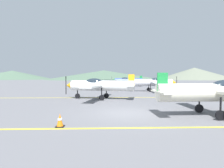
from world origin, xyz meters
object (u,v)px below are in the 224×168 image
Objects in this scene: traffic_cone_front at (60,120)px; airplane_mid at (100,85)px; airplane_far at (153,82)px; car_sedan at (110,84)px; airplane_near at (217,92)px; airplane_back at (127,80)px.

airplane_mid is at bearing 81.80° from traffic_cone_front.
traffic_cone_front is (-1.43, -9.92, -1.08)m from airplane_mid.
car_sedan is at bearing 131.75° from airplane_far.
airplane_far is at bearing 64.57° from traffic_cone_front.
airplane_near is at bearing -77.24° from car_sedan.
airplane_far is 21.11m from traffic_cone_front.
airplane_back is 1.87× the size of car_sedan.
airplane_mid is at bearing -129.90° from airplane_far.
airplane_far reaches higher than traffic_cone_front.
airplane_back is (-2.09, 14.44, 0.00)m from airplane_far.
airplane_near is 24.73m from car_sedan.
airplane_back reaches higher than car_sedan.
airplane_mid is 10.08m from traffic_cone_front.
airplane_near is 13.74× the size of traffic_cone_front.
airplane_mid is 1.87× the size of car_sedan.
airplane_near and airplane_back have the same top height.
airplane_mid is 1.00× the size of airplane_far.
airplane_mid is 11.88m from airplane_far.
airplane_near reaches higher than car_sedan.
traffic_cone_front is at bearing -115.43° from airplane_far.
airplane_mid and airplane_back have the same top height.
airplane_back is 13.80× the size of traffic_cone_front.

